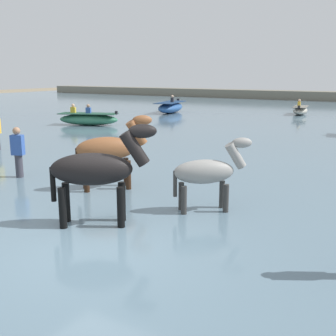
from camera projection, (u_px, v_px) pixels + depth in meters
ground_plane at (90, 261)px, 7.02m from camera, size 120.00×120.00×0.00m
water_surface at (275, 155)px, 15.34m from camera, size 90.00×90.00×0.26m
horse_lead_black at (96, 172)px, 7.75m from camera, size 1.83×1.39×2.15m
horse_trailing_grey at (207, 174)px, 8.58m from camera, size 1.43×1.26×1.77m
horse_flank_chestnut at (109, 151)px, 10.20m from camera, size 1.54×1.57×2.04m
boat_far_inshore at (300, 110)px, 28.53m from camera, size 1.29×2.58×1.02m
boat_mid_outer at (88, 119)px, 22.79m from camera, size 3.42×2.20×1.12m
boat_distant_east at (171, 107)px, 29.68m from camera, size 1.99×3.74×1.24m
person_spectator_far at (18, 155)px, 11.40m from camera, size 0.37×0.31×1.63m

